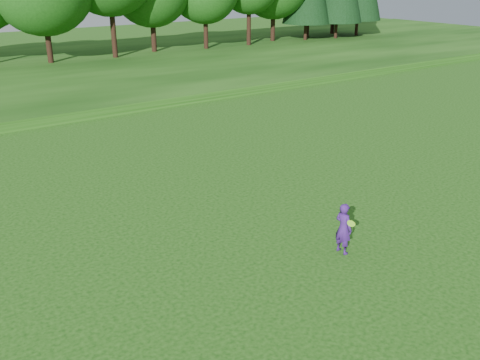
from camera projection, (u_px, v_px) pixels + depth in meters
ground at (220, 294)px, 14.24m from camera, size 140.00×140.00×0.00m
walking_path at (23, 125)px, 29.49m from camera, size 130.00×1.60×0.04m
woman at (343, 228)px, 16.04m from camera, size 0.42×0.77×1.62m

